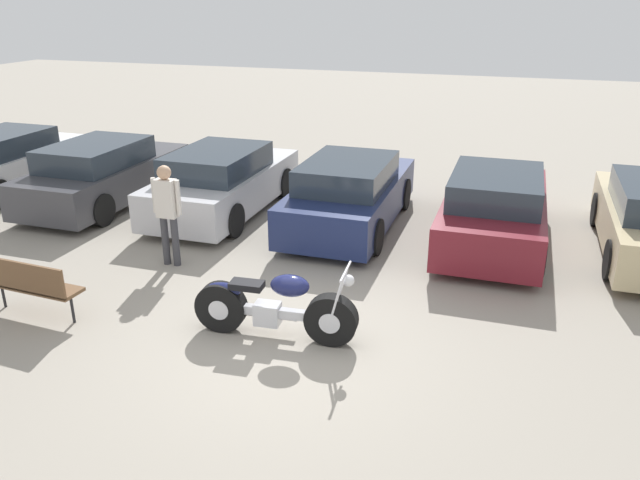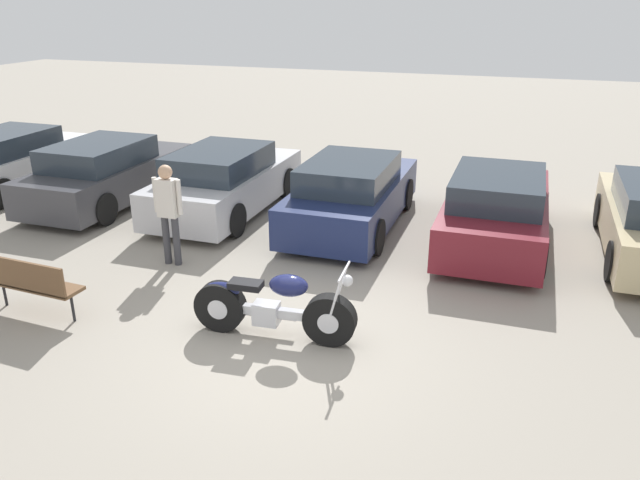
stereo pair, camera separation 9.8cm
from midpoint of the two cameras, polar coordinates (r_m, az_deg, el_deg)
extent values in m
plane|color=gray|center=(8.31, -2.87, -9.44)|extent=(60.00, 60.00, 0.00)
cylinder|color=black|center=(8.12, 1.25, -7.33)|extent=(0.71, 0.25, 0.70)
cylinder|color=silver|center=(8.12, 1.25, -7.33)|extent=(0.29, 0.24, 0.28)
cylinder|color=black|center=(8.55, -8.76, -6.01)|extent=(0.71, 0.25, 0.70)
cylinder|color=silver|center=(8.55, -8.76, -6.01)|extent=(0.29, 0.24, 0.28)
cube|color=silver|center=(8.30, -3.89, -6.57)|extent=(1.17, 0.20, 0.12)
cube|color=silver|center=(8.35, -4.58, -6.69)|extent=(0.36, 0.26, 0.30)
ellipsoid|color=#191E4C|center=(8.05, -2.54, -4.17)|extent=(0.54, 0.37, 0.28)
cube|color=black|center=(8.26, -6.47, -4.08)|extent=(0.46, 0.27, 0.09)
ellipsoid|color=#191E4C|center=(8.42, -8.55, -4.48)|extent=(0.49, 0.23, 0.20)
cylinder|color=silver|center=(7.86, 1.76, -5.45)|extent=(0.22, 0.05, 0.72)
cylinder|color=silver|center=(8.02, 2.05, -4.88)|extent=(0.22, 0.05, 0.72)
cylinder|color=silver|center=(7.77, 2.59, -2.90)|extent=(0.08, 0.62, 0.03)
sphere|color=silver|center=(7.81, 2.86, -3.73)|extent=(0.15, 0.15, 0.15)
cylinder|color=silver|center=(8.58, -5.60, -6.70)|extent=(1.16, 0.17, 0.08)
cube|color=white|center=(16.29, -25.94, 6.12)|extent=(1.73, 4.24, 0.73)
cube|color=#28333D|center=(15.98, -26.91, 7.95)|extent=(1.53, 2.21, 0.47)
cylinder|color=black|center=(17.80, -24.85, 6.79)|extent=(0.20, 0.65, 0.65)
cylinder|color=black|center=(16.74, -20.76, 6.56)|extent=(0.20, 0.65, 0.65)
cylinder|color=black|center=(14.89, -26.98, 3.83)|extent=(0.20, 0.65, 0.65)
cube|color=#3D3D42|center=(14.40, -18.54, 5.39)|extent=(1.73, 4.24, 0.73)
cube|color=#28333D|center=(14.06, -19.44, 7.46)|extent=(1.53, 2.21, 0.47)
cylinder|color=black|center=(15.94, -18.02, 6.20)|extent=(0.20, 0.65, 0.65)
cylinder|color=black|center=(15.05, -13.02, 5.83)|extent=(0.20, 0.65, 0.65)
cylinder|color=black|center=(14.01, -24.25, 3.28)|extent=(0.20, 0.65, 0.65)
cylinder|color=black|center=(12.99, -18.96, 2.70)|extent=(0.20, 0.65, 0.65)
cube|color=#BCBCC1|center=(13.18, -8.31, 4.86)|extent=(1.73, 4.24, 0.73)
cube|color=#28333D|center=(12.81, -8.97, 7.13)|extent=(1.53, 2.21, 0.47)
cylinder|color=black|center=(14.72, -8.81, 5.79)|extent=(0.20, 0.65, 0.65)
cylinder|color=black|center=(14.07, -2.92, 5.27)|extent=(0.20, 0.65, 0.65)
cylinder|color=black|center=(12.55, -14.24, 2.58)|extent=(0.20, 0.65, 0.65)
cylinder|color=black|center=(11.78, -7.59, 1.82)|extent=(0.20, 0.65, 0.65)
cube|color=#19234C|center=(12.23, 3.20, 3.72)|extent=(1.73, 4.24, 0.73)
cube|color=#28333D|center=(11.82, 2.92, 6.15)|extent=(1.53, 2.21, 0.47)
cylinder|color=black|center=(13.71, 1.41, 4.86)|extent=(0.20, 0.65, 0.65)
cylinder|color=black|center=(13.34, 8.06, 4.17)|extent=(0.20, 0.65, 0.65)
cylinder|color=black|center=(11.35, -2.55, 1.22)|extent=(0.20, 0.65, 0.65)
cylinder|color=black|center=(10.91, 5.39, 0.27)|extent=(0.20, 0.65, 0.65)
cube|color=maroon|center=(11.79, 15.99, 2.21)|extent=(1.73, 4.24, 0.73)
cube|color=#28333D|center=(11.37, 16.22, 4.67)|extent=(1.53, 2.21, 0.47)
cylinder|color=black|center=(13.15, 12.77, 3.58)|extent=(0.20, 0.65, 0.65)
cylinder|color=black|center=(13.11, 19.79, 2.76)|extent=(0.20, 0.65, 0.65)
cylinder|color=black|center=(10.68, 11.12, -0.53)|extent=(0.20, 0.65, 0.65)
cylinder|color=black|center=(10.63, 19.74, -1.56)|extent=(0.20, 0.65, 0.65)
cylinder|color=black|center=(13.40, 24.51, 2.47)|extent=(0.20, 0.65, 0.65)
cylinder|color=black|center=(10.94, 25.53, -1.79)|extent=(0.20, 0.65, 0.65)
cube|color=brown|center=(9.68, -24.35, -3.74)|extent=(1.49, 0.49, 0.05)
cube|color=brown|center=(9.49, -25.32, -2.95)|extent=(1.47, 0.13, 0.44)
cylinder|color=black|center=(10.22, -26.66, -4.22)|extent=(0.04, 0.04, 0.45)
cylinder|color=black|center=(9.35, -21.41, -5.70)|extent=(0.04, 0.04, 0.45)
cylinder|color=#38383D|center=(10.78, -13.60, 0.03)|extent=(0.12, 0.12, 0.85)
cylinder|color=#38383D|center=(10.68, -12.73, -0.09)|extent=(0.12, 0.12, 0.85)
cube|color=silver|center=(10.48, -13.51, 3.77)|extent=(0.34, 0.20, 0.64)
cylinder|color=silver|center=(10.59, -14.54, 4.04)|extent=(0.08, 0.08, 0.59)
cylinder|color=silver|center=(10.36, -12.49, 3.84)|extent=(0.08, 0.08, 0.59)
sphere|color=tan|center=(10.36, -13.72, 6.06)|extent=(0.23, 0.23, 0.23)
camera|label=1|loc=(0.05, -89.70, 0.12)|focal=35.00mm
camera|label=2|loc=(0.05, 90.30, -0.12)|focal=35.00mm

